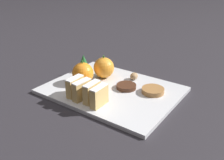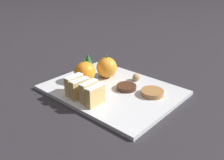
{
  "view_description": "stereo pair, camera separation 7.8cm",
  "coord_description": "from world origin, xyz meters",
  "px_view_note": "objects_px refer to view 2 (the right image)",
  "views": [
    {
      "loc": [
        -0.58,
        -0.41,
        0.37
      ],
      "look_at": [
        0.0,
        0.0,
        0.04
      ],
      "focal_mm": 40.0,
      "sensor_mm": 36.0,
      "label": 1
    },
    {
      "loc": [
        -0.53,
        -0.47,
        0.37
      ],
      "look_at": [
        0.0,
        0.0,
        0.04
      ],
      "focal_mm": 40.0,
      "sensor_mm": 36.0,
      "label": 2
    }
  ],
  "objects_px": {
    "chocolate_cookie": "(126,87)",
    "walnut": "(136,77)",
    "orange_far": "(107,67)",
    "orange_near": "(85,72)"
  },
  "relations": [
    {
      "from": "orange_far",
      "to": "walnut",
      "type": "xyz_separation_m",
      "value": [
        0.04,
        -0.1,
        -0.02
      ]
    },
    {
      "from": "orange_near",
      "to": "chocolate_cookie",
      "type": "distance_m",
      "value": 0.15
    },
    {
      "from": "chocolate_cookie",
      "to": "walnut",
      "type": "bearing_deg",
      "value": 11.67
    },
    {
      "from": "walnut",
      "to": "orange_far",
      "type": "bearing_deg",
      "value": 114.6
    },
    {
      "from": "chocolate_cookie",
      "to": "orange_far",
      "type": "bearing_deg",
      "value": 75.4
    },
    {
      "from": "orange_far",
      "to": "orange_near",
      "type": "bearing_deg",
      "value": 159.88
    },
    {
      "from": "orange_near",
      "to": "chocolate_cookie",
      "type": "height_order",
      "value": "orange_near"
    },
    {
      "from": "orange_far",
      "to": "chocolate_cookie",
      "type": "bearing_deg",
      "value": -104.6
    },
    {
      "from": "orange_near",
      "to": "walnut",
      "type": "xyz_separation_m",
      "value": [
        0.12,
        -0.12,
        -0.02
      ]
    },
    {
      "from": "orange_far",
      "to": "walnut",
      "type": "distance_m",
      "value": 0.11
    }
  ]
}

